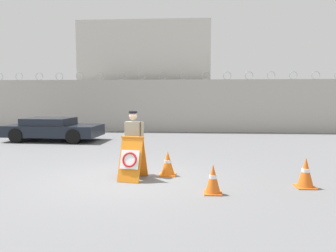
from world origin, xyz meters
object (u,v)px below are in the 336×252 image
(security_guard, at_px, (133,139))
(traffic_cone_far, at_px, (306,173))
(traffic_cone_mid, at_px, (168,163))
(parked_car_front_coupe, at_px, (53,129))
(traffic_cone_near, at_px, (213,179))
(barricade_sign, at_px, (132,158))

(security_guard, xyz_separation_m, traffic_cone_far, (4.27, -1.06, -0.61))
(traffic_cone_mid, bearing_deg, parked_car_front_coupe, 132.86)
(traffic_cone_mid, xyz_separation_m, traffic_cone_far, (3.31, -0.96, 0.03))
(traffic_cone_near, height_order, traffic_cone_mid, traffic_cone_mid)
(traffic_cone_mid, distance_m, parked_car_front_coupe, 8.75)
(barricade_sign, bearing_deg, traffic_cone_mid, 39.64)
(traffic_cone_near, bearing_deg, traffic_cone_mid, 124.84)
(barricade_sign, distance_m, traffic_cone_near, 2.28)
(security_guard, height_order, traffic_cone_far, security_guard)
(barricade_sign, height_order, traffic_cone_mid, barricade_sign)
(barricade_sign, xyz_separation_m, traffic_cone_near, (1.99, -1.09, -0.23))
(traffic_cone_far, xyz_separation_m, parked_car_front_coupe, (-9.27, 7.37, 0.22))
(barricade_sign, bearing_deg, traffic_cone_near, -18.80)
(barricade_sign, bearing_deg, traffic_cone_far, 3.79)
(traffic_cone_far, bearing_deg, traffic_cone_near, -163.87)
(barricade_sign, relative_size, traffic_cone_mid, 1.69)
(traffic_cone_mid, relative_size, traffic_cone_far, 0.93)
(traffic_cone_near, relative_size, traffic_cone_far, 0.92)
(parked_car_front_coupe, bearing_deg, traffic_cone_far, -35.36)
(security_guard, relative_size, traffic_cone_near, 2.65)
(traffic_cone_near, distance_m, traffic_cone_mid, 1.94)
(barricade_sign, relative_size, parked_car_front_coupe, 0.25)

